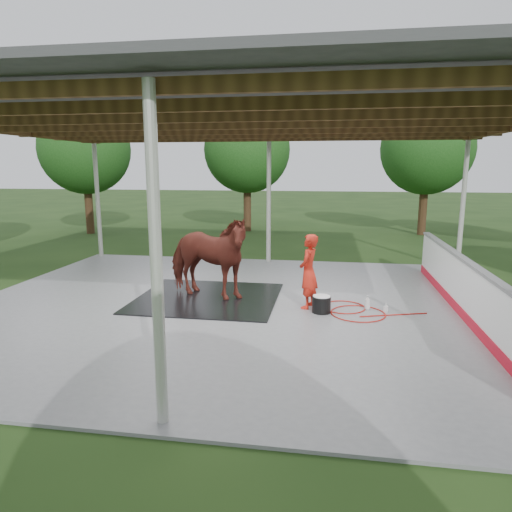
# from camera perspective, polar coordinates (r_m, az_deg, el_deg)

# --- Properties ---
(ground) EXTENTS (100.00, 100.00, 0.00)m
(ground) POSITION_cam_1_polar(r_m,az_deg,el_deg) (10.03, -2.03, -6.38)
(ground) COLOR #1E3814
(concrete_slab) EXTENTS (12.00, 10.00, 0.05)m
(concrete_slab) POSITION_cam_1_polar(r_m,az_deg,el_deg) (10.02, -2.03, -6.25)
(concrete_slab) COLOR slate
(concrete_slab) RESTS_ON ground
(pavilion_structure) EXTENTS (12.60, 10.60, 4.05)m
(pavilion_structure) POSITION_cam_1_polar(r_m,az_deg,el_deg) (9.62, -2.20, 16.78)
(pavilion_structure) COLOR beige
(pavilion_structure) RESTS_ON ground
(dasher_board) EXTENTS (0.16, 8.00, 1.15)m
(dasher_board) POSITION_cam_1_polar(r_m,az_deg,el_deg) (10.07, 24.63, -3.84)
(dasher_board) COLOR red
(dasher_board) RESTS_ON concrete_slab
(tree_belt) EXTENTS (28.00, 28.00, 5.80)m
(tree_belt) POSITION_cam_1_polar(r_m,az_deg,el_deg) (10.44, 0.49, 15.35)
(tree_belt) COLOR #382314
(tree_belt) RESTS_ON ground
(rubber_mat) EXTENTS (3.17, 2.97, 0.02)m
(rubber_mat) POSITION_cam_1_polar(r_m,az_deg,el_deg) (10.56, -6.06, -5.20)
(rubber_mat) COLOR black
(rubber_mat) RESTS_ON concrete_slab
(horse) EXTENTS (2.43, 1.63, 1.88)m
(horse) POSITION_cam_1_polar(r_m,az_deg,el_deg) (10.33, -6.17, -0.12)
(horse) COLOR maroon
(horse) RESTS_ON rubber_mat
(handler) EXTENTS (0.52, 0.66, 1.58)m
(handler) POSITION_cam_1_polar(r_m,az_deg,el_deg) (9.69, 6.57, -1.92)
(handler) COLOR red
(handler) RESTS_ON concrete_slab
(wash_bucket) EXTENTS (0.39, 0.39, 0.35)m
(wash_bucket) POSITION_cam_1_polar(r_m,az_deg,el_deg) (9.55, 8.18, -5.95)
(wash_bucket) COLOR black
(wash_bucket) RESTS_ON concrete_slab
(soap_bottle_a) EXTENTS (0.16, 0.16, 0.30)m
(soap_bottle_a) POSITION_cam_1_polar(r_m,az_deg,el_deg) (9.94, 13.75, -5.66)
(soap_bottle_a) COLOR silver
(soap_bottle_a) RESTS_ON concrete_slab
(soap_bottle_b) EXTENTS (0.10, 0.10, 0.19)m
(soap_bottle_b) POSITION_cam_1_polar(r_m,az_deg,el_deg) (9.88, 15.93, -6.22)
(soap_bottle_b) COLOR #338CD8
(soap_bottle_b) RESTS_ON concrete_slab
(hose_coil) EXTENTS (2.15, 1.42, 0.02)m
(hose_coil) POSITION_cam_1_polar(r_m,az_deg,el_deg) (9.78, 11.97, -6.71)
(hose_coil) COLOR #A5140B
(hose_coil) RESTS_ON concrete_slab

